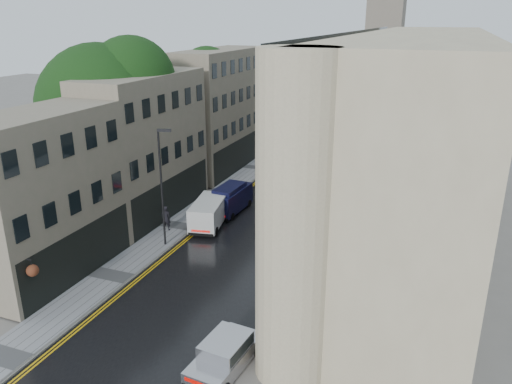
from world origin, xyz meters
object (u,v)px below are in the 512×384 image
Objects in this scene: tree_far at (188,110)px; lamp_post_near at (162,189)px; white_lorry at (274,226)px; navy_van at (212,203)px; tree_near at (104,128)px; pedestrian at (166,218)px; cream_bus at (281,187)px; silver_hatchback at (191,368)px; white_van at (191,221)px; lamp_post_far at (260,125)px.

tree_far is 18.59m from lamp_post_near.
white_lorry is 1.66× the size of navy_van.
white_lorry is at bearing -31.23° from navy_van.
tree_near is 8.77m from pedestrian.
pedestrian is (-6.03, -8.90, -0.35)m from cream_bus.
tree_far is at bearing 162.79° from cream_bus.
tree_near is at bearing -179.50° from white_lorry.
lamp_post_near is at bearing 104.50° from pedestrian.
tree_near is 1.81× the size of white_lorry.
tree_far reaches higher than cream_bus.
silver_hatchback is (15.36, -28.76, -5.42)m from tree_far.
lamp_post_near is (-0.78, -6.01, 2.99)m from navy_van.
white_van is at bearing -177.14° from white_lorry.
white_van is 1.97m from pedestrian.
white_lorry is 0.94× the size of lamp_post_near.
navy_van is 6.76m from lamp_post_near.
silver_hatchback is 2.22× the size of pedestrian.
tree_near is 3.30× the size of silver_hatchback.
tree_near reaches higher than pedestrian.
tree_far is at bearing 107.26° from white_van.
tree_far is 1.21× the size of cream_bus.
lamp_post_far is (-8.67, 31.74, 3.79)m from silver_hatchback.
silver_hatchback is 0.90× the size of white_van.
cream_bus is at bearing -26.49° from tree_far.
cream_bus is 2.43× the size of silver_hatchback.
tree_near is 17.60m from lamp_post_far.
pedestrian is at bearing -174.26° from white_lorry.
cream_bus is (12.27, 7.04, -5.53)m from tree_near.
tree_far is 16.82m from pedestrian.
pedestrian is at bearing -87.36° from lamp_post_far.
silver_hatchback is 0.52× the size of lamp_post_near.
lamp_post_near is at bearing -104.35° from cream_bus.
white_lorry reaches higher than navy_van.
lamp_post_near is (7.42, -4.05, -2.76)m from tree_near.
silver_hatchback is at bearing -61.89° from tree_far.
silver_hatchback is 16.79m from pedestrian.
tree_far reaches higher than lamp_post_near.
white_lorry is at bearing 99.36° from silver_hatchback.
white_van is 0.57× the size of lamp_post_near.
white_lorry is at bearing -61.87° from lamp_post_far.
navy_van is at bearing -119.44° from cream_bus.
white_lorry is 13.32m from silver_hatchback.
cream_bus is 10.86m from lamp_post_far.
lamp_post_near is (-4.85, -11.09, 2.77)m from cream_bus.
tree_far reaches higher than pedestrian.
cream_bus reaches higher than silver_hatchback.
lamp_post_far is at bearing 129.82° from cream_bus.
lamp_post_far reaches higher than silver_hatchback.
lamp_post_far reaches higher than lamp_post_near.
navy_van reaches higher than pedestrian.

